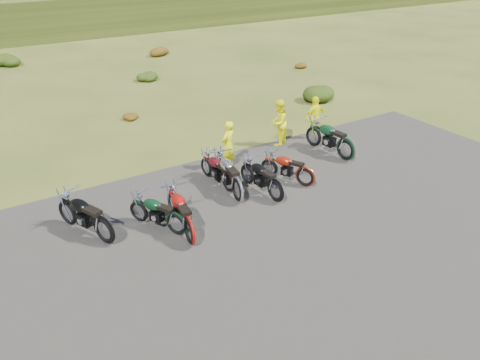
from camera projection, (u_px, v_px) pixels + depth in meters
ground at (256, 214)px, 13.16m from camera, size 300.00×300.00×0.00m
gravel_pad at (301, 250)px, 11.65m from camera, size 20.00×12.00×0.04m
hill_slope at (3, 8)px, 50.84m from camera, size 300.00×45.97×9.37m
shrub_3 at (8, 58)px, 27.91m from camera, size 1.56×1.56×0.92m
shrub_4 at (129, 115)px, 19.80m from camera, size 0.77×0.77×0.45m
shrub_5 at (146, 75)px, 25.11m from camera, size 1.03×1.03×0.61m
shrub_6 at (158, 50)px, 30.42m from camera, size 1.30×1.30×0.77m
shrub_7 at (320, 90)px, 22.16m from camera, size 1.56×1.56×0.92m
shrub_8 at (299, 64)px, 27.62m from camera, size 0.77×0.77×0.45m
motorcycle_0 at (106, 244)px, 11.90m from camera, size 1.53×2.31×1.15m
motorcycle_1 at (190, 244)px, 11.89m from camera, size 0.99×2.23×1.13m
motorcycle_2 at (177, 235)px, 12.24m from camera, size 1.45×1.96×0.99m
motorcycle_3 at (238, 202)px, 13.77m from camera, size 1.04×2.28×1.15m
motorcycle_4 at (228, 192)px, 14.30m from camera, size 0.74×1.93×0.99m
motorcycle_5 at (275, 202)px, 13.78m from camera, size 0.84×2.07×1.06m
motorcycle_6 at (305, 187)px, 14.59m from camera, size 1.42×1.96×0.99m
motorcycle_7 at (344, 161)px, 16.30m from camera, size 1.01×2.36×1.20m
person_middle at (228, 146)px, 15.36m from camera, size 0.72×0.62×1.66m
person_right_a at (278, 123)px, 17.12m from camera, size 1.06×1.01×1.72m
person_right_b at (315, 118)px, 17.73m from camera, size 0.98×0.44×1.65m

